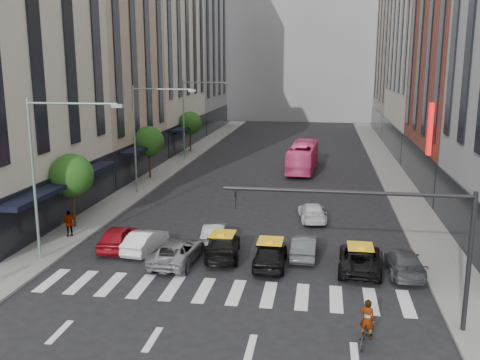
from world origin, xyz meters
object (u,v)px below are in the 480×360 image
at_px(taxi_center, 270,254).
at_px(streetlamp_near, 48,158).
at_px(streetlamp_far, 192,109).
at_px(car_white_front, 145,241).
at_px(bus, 303,157).
at_px(car_red, 118,237).
at_px(motorcycle, 367,333).
at_px(pedestrian_far, 69,224).
at_px(streetlamp_mid, 145,125).
at_px(taxi_left, 223,246).

bearing_deg(taxi_center, streetlamp_near, 4.55).
relative_size(streetlamp_far, car_white_front, 2.30).
bearing_deg(bus, streetlamp_near, 69.30).
bearing_deg(car_red, streetlamp_far, -88.04).
bearing_deg(motorcycle, car_white_front, -17.65).
height_order(streetlamp_near, pedestrian_far, streetlamp_near).
bearing_deg(streetlamp_far, taxi_center, -68.86).
bearing_deg(bus, car_white_front, 75.73).
relative_size(streetlamp_far, bus, 0.86).
xyz_separation_m(streetlamp_far, car_white_front, (4.41, -29.58, -5.26)).
height_order(streetlamp_mid, car_red, streetlamp_mid).
relative_size(car_red, taxi_left, 0.88).
bearing_deg(taxi_center, pedestrian_far, -13.06).
relative_size(streetlamp_mid, pedestrian_far, 5.34).
height_order(streetlamp_far, taxi_center, streetlamp_far).
bearing_deg(streetlamp_near, streetlamp_far, 90.00).
relative_size(taxi_center, pedestrian_far, 2.54).
height_order(streetlamp_far, motorcycle, streetlamp_far).
height_order(taxi_left, taxi_center, taxi_center).
bearing_deg(streetlamp_mid, car_red, -78.78).
relative_size(taxi_left, bus, 0.45).
relative_size(streetlamp_far, taxi_left, 1.91).
xyz_separation_m(car_red, taxi_left, (6.47, -0.48, -0.02)).
bearing_deg(taxi_left, motorcycle, 122.99).
xyz_separation_m(streetlamp_far, taxi_center, (11.94, -30.89, -5.17)).
bearing_deg(motorcycle, streetlamp_far, -47.95).
height_order(car_white_front, taxi_left, taxi_left).
height_order(car_white_front, bus, bus).
relative_size(streetlamp_near, pedestrian_far, 5.34).
bearing_deg(taxi_center, bus, -92.15).
height_order(car_white_front, motorcycle, car_white_front).
bearing_deg(streetlamp_far, streetlamp_near, -90.00).
bearing_deg(taxi_left, streetlamp_mid, -63.87).
height_order(streetlamp_near, car_white_front, streetlamp_near).
xyz_separation_m(taxi_center, pedestrian_far, (-13.04, 2.84, 0.26)).
distance_m(streetlamp_near, motorcycle, 18.58).
bearing_deg(pedestrian_far, car_red, 124.30).
height_order(streetlamp_near, streetlamp_mid, same).
bearing_deg(car_red, motorcycle, 143.22).
height_order(motorcycle, pedestrian_far, pedestrian_far).
bearing_deg(bus, streetlamp_mid, 47.83).
xyz_separation_m(streetlamp_near, car_red, (2.64, 2.68, -5.20)).
bearing_deg(taxi_center, streetlamp_far, -69.63).
relative_size(car_red, motorcycle, 2.21).
relative_size(car_white_front, bus, 0.38).
xyz_separation_m(streetlamp_mid, motorcycle, (16.53, -22.55, -5.41)).
distance_m(taxi_left, motorcycle, 11.47).
bearing_deg(car_white_front, pedestrian_far, -8.43).
xyz_separation_m(car_red, pedestrian_far, (-3.74, 1.28, 0.29)).
height_order(taxi_center, motorcycle, taxi_center).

